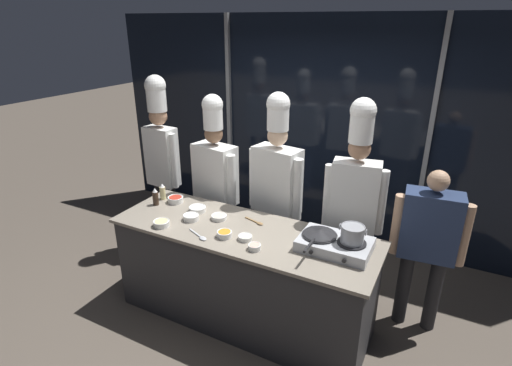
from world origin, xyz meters
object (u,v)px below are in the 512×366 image
(frying_pan, at_px, (320,233))
(stock_pot, at_px, (353,234))
(prep_bowl_carrots, at_px, (224,234))
(prep_bowl_ginger, at_px, (161,223))
(squeeze_bottle_oil, at_px, (163,192))
(prep_bowl_bean_sprouts, at_px, (245,237))
(serving_spoon_slotted, at_px, (201,237))
(prep_bowl_garlic, at_px, (191,217))
(prep_bowl_rice, at_px, (197,209))
(person_guest, at_px, (428,238))
(chef_head, at_px, (161,149))
(portable_stove, at_px, (335,244))
(prep_bowl_chili_flakes, at_px, (176,199))
(chef_sous, at_px, (215,174))
(chef_pastry, at_px, (355,193))
(prep_bowl_shrimp, at_px, (255,247))
(chef_line, at_px, (277,180))
(serving_spoon_solid, at_px, (257,222))
(squeeze_bottle_soy, at_px, (155,197))
(prep_bowl_chicken, at_px, (219,217))

(frying_pan, relative_size, stock_pot, 2.33)
(prep_bowl_carrots, height_order, prep_bowl_ginger, prep_bowl_carrots)
(squeeze_bottle_oil, xyz_separation_m, prep_bowl_bean_sprouts, (1.13, -0.32, -0.06))
(prep_bowl_bean_sprouts, xyz_separation_m, serving_spoon_slotted, (-0.35, -0.14, -0.02))
(prep_bowl_garlic, relative_size, prep_bowl_rice, 0.88)
(stock_pot, distance_m, person_guest, 0.80)
(prep_bowl_garlic, distance_m, chef_head, 1.22)
(prep_bowl_ginger, xyz_separation_m, person_guest, (2.11, 0.91, -0.05))
(prep_bowl_ginger, bearing_deg, prep_bowl_garlic, 53.46)
(portable_stove, distance_m, prep_bowl_chili_flakes, 1.68)
(prep_bowl_bean_sprouts, height_order, serving_spoon_slotted, prep_bowl_bean_sprouts)
(prep_bowl_bean_sprouts, relative_size, chef_sous, 0.06)
(person_guest, bearing_deg, squeeze_bottle_oil, 4.80)
(prep_bowl_ginger, height_order, chef_pastry, chef_pastry)
(person_guest, bearing_deg, prep_bowl_garlic, 14.05)
(portable_stove, distance_m, chef_pastry, 0.65)
(prep_bowl_rice, xyz_separation_m, chef_head, (-0.88, 0.56, 0.31))
(serving_spoon_slotted, bearing_deg, prep_bowl_carrots, 30.59)
(prep_bowl_shrimp, bearing_deg, stock_pot, 23.06)
(prep_bowl_carrots, bearing_deg, chef_head, 147.85)
(chef_line, bearing_deg, serving_spoon_slotted, 85.46)
(portable_stove, bearing_deg, serving_spoon_solid, 171.49)
(stock_pot, xyz_separation_m, prep_bowl_chili_flakes, (-1.80, 0.13, -0.14))
(squeeze_bottle_oil, bearing_deg, prep_bowl_garlic, -24.73)
(chef_pastry, bearing_deg, portable_stove, 82.52)
(portable_stove, height_order, person_guest, person_guest)
(stock_pot, height_order, chef_sous, chef_sous)
(prep_bowl_garlic, xyz_separation_m, serving_spoon_slotted, (0.26, -0.22, -0.02))
(prep_bowl_garlic, bearing_deg, prep_bowl_shrimp, -13.72)
(stock_pot, relative_size, prep_bowl_garlic, 1.45)
(squeeze_bottle_soy, xyz_separation_m, prep_bowl_chili_flakes, (0.13, 0.14, -0.05))
(portable_stove, height_order, prep_bowl_rice, portable_stove)
(prep_bowl_carrots, height_order, prep_bowl_chili_flakes, prep_bowl_chili_flakes)
(prep_bowl_garlic, xyz_separation_m, chef_line, (0.51, 0.74, 0.19))
(prep_bowl_rice, bearing_deg, prep_bowl_ginger, -105.91)
(stock_pot, height_order, serving_spoon_slotted, stock_pot)
(squeeze_bottle_oil, bearing_deg, prep_bowl_shrimp, -18.43)
(chef_sous, bearing_deg, prep_bowl_bean_sprouts, 145.80)
(prep_bowl_garlic, distance_m, serving_spoon_solid, 0.60)
(prep_bowl_shrimp, relative_size, chef_head, 0.05)
(prep_bowl_rice, height_order, chef_pastry, chef_pastry)
(squeeze_bottle_oil, bearing_deg, prep_bowl_rice, -8.44)
(portable_stove, distance_m, chef_line, 1.03)
(prep_bowl_garlic, relative_size, person_guest, 0.09)
(frying_pan, distance_m, person_guest, 0.98)
(prep_bowl_chicken, relative_size, chef_pastry, 0.07)
(prep_bowl_shrimp, bearing_deg, portable_stove, 27.62)
(chef_pastry, bearing_deg, squeeze_bottle_soy, 9.87)
(prep_bowl_carrots, bearing_deg, chef_sous, 127.05)
(prep_bowl_bean_sprouts, distance_m, prep_bowl_rice, 0.70)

